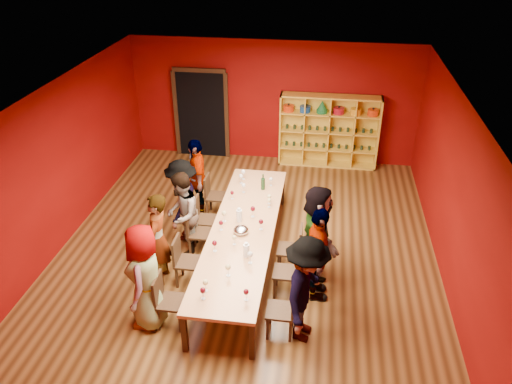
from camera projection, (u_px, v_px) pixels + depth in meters
room_shell at (242, 191)px, 8.36m from camera, size 7.10×9.10×3.04m
tasting_table at (243, 231)px, 8.75m from camera, size 1.10×4.50×0.75m
doorway at (202, 114)px, 12.58m from camera, size 1.40×0.17×2.30m
shelving_unit at (329, 127)px, 12.15m from camera, size 2.40×0.40×1.80m
chair_person_left_0 at (166, 298)px, 7.54m from camera, size 0.42×0.42×0.89m
person_left_0 at (145, 277)px, 7.39m from camera, size 0.53×0.88×1.74m
chair_person_left_1 at (183, 258)px, 8.39m from camera, size 0.42×0.42×0.89m
person_left_1 at (158, 240)px, 8.27m from camera, size 0.49×0.65×1.68m
chair_person_left_2 at (196, 230)px, 9.14m from camera, size 0.42×0.42×0.89m
person_left_2 at (182, 214)px, 9.02m from camera, size 0.49×0.82×1.62m
chair_person_left_3 at (202, 217)px, 9.54m from camera, size 0.42×0.42×0.89m
person_left_3 at (183, 200)px, 9.42m from camera, size 0.46×1.07×1.65m
chair_person_left_4 at (213, 193)px, 10.32m from camera, size 0.42×0.42×0.89m
person_left_4 at (197, 177)px, 10.18m from camera, size 0.76×1.08×1.69m
chair_person_right_0 at (286, 308)px, 7.35m from camera, size 0.42×0.42×0.89m
person_right_0 at (306, 290)px, 7.13m from camera, size 0.68×1.19×1.74m
chair_person_right_1 at (291, 270)px, 8.14m from camera, size 0.42×0.42×0.89m
person_right_1 at (318, 255)px, 7.92m from camera, size 0.55×1.02×1.68m
chair_person_right_2 at (294, 247)px, 8.68m from camera, size 0.42×0.42×0.89m
person_right_2 at (317, 231)px, 8.46m from camera, size 0.72×1.64×1.71m
wine_glass_0 at (234, 238)px, 8.24m from camera, size 0.07×0.07×0.18m
wine_glass_1 at (250, 255)px, 7.79m from camera, size 0.09×0.09×0.22m
wine_glass_2 at (232, 193)px, 9.56m from camera, size 0.07×0.07×0.18m
wine_glass_3 at (271, 180)px, 10.02m from camera, size 0.07×0.07×0.19m
wine_glass_4 at (244, 186)px, 9.77m from camera, size 0.08×0.08×0.20m
wine_glass_5 at (215, 244)px, 8.07m from camera, size 0.08×0.08×0.21m
wine_glass_6 at (224, 214)px, 8.85m from camera, size 0.09×0.09×0.22m
wine_glass_7 at (203, 291)px, 7.08m from camera, size 0.08×0.08×0.21m
wine_glass_8 at (246, 292)px, 7.06m from camera, size 0.08×0.08×0.20m
wine_glass_9 at (206, 283)px, 7.23m from camera, size 0.08×0.08×0.21m
wine_glass_10 at (253, 209)px, 8.98m from camera, size 0.09×0.09×0.22m
wine_glass_11 at (261, 222)px, 8.63m from camera, size 0.08×0.08×0.21m
wine_glass_12 at (269, 201)px, 9.28m from camera, size 0.08×0.08×0.19m
wine_glass_13 at (241, 177)px, 10.10m from camera, size 0.08×0.08×0.21m
wine_glass_14 at (221, 223)px, 8.62m from camera, size 0.08×0.08×0.19m
wine_glass_15 at (269, 197)px, 9.39m from camera, size 0.08×0.08×0.20m
wine_glass_16 at (228, 268)px, 7.53m from camera, size 0.09×0.09×0.21m
wine_glass_17 at (243, 172)px, 10.25m from camera, size 0.09×0.09×0.22m
spittoon_bowl at (241, 230)px, 8.57m from camera, size 0.27×0.27×0.15m
carafe_a at (239, 215)px, 8.87m from camera, size 0.12×0.12×0.27m
carafe_b at (246, 250)px, 7.98m from camera, size 0.11×0.11×0.26m
wine_bottle at (263, 184)px, 9.89m from camera, size 0.11×0.11×0.34m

